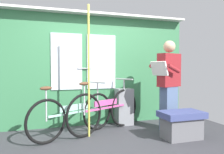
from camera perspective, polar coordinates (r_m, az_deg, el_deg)
ground_plane at (r=3.54m, az=0.00°, el=-17.13°), size 5.03×4.06×0.04m
train_door_wall at (r=4.52m, az=-4.87°, el=2.58°), size 4.03×0.28×2.26m
bicycle_near_door at (r=3.83m, az=-9.79°, el=-9.59°), size 1.56×0.88×0.91m
bicycle_leaning_behind at (r=4.07m, az=-1.67°, el=-8.53°), size 1.57×0.86×0.95m
passenger_reading_newspaper at (r=4.23m, az=14.47°, el=-1.53°), size 0.62×0.56×1.67m
trash_bin_by_wall at (r=4.56m, az=3.14°, el=-7.66°), size 0.33×0.28×0.74m
handrail_pole at (r=3.70m, az=-6.06°, el=1.52°), size 0.04×0.04×2.22m
bench_seat_corner at (r=3.86m, az=17.57°, el=-11.56°), size 0.70×0.44×0.45m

